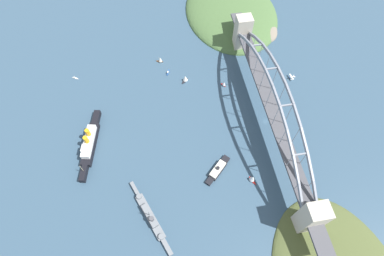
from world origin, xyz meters
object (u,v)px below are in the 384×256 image
at_px(naval_cruiser, 150,217).
at_px(small_boat_5, 168,72).
at_px(harbor_ferry_steamer, 218,170).
at_px(small_boat_4, 75,78).
at_px(seaplane_taxiing_near_bridge, 292,77).
at_px(harbor_arch_bridge, 271,107).
at_px(small_boat_2, 160,60).
at_px(small_boat_1, 252,178).
at_px(small_boat_0, 185,78).
at_px(ocean_liner, 90,143).
at_px(small_boat_3, 224,84).

height_order(naval_cruiser, small_boat_5, naval_cruiser).
bearing_deg(harbor_ferry_steamer, small_boat_4, 44.62).
bearing_deg(naval_cruiser, seaplane_taxiing_near_bridge, -53.28).
xyz_separation_m(harbor_arch_bridge, small_boat_4, (94.75, 202.81, -25.29)).
bearing_deg(small_boat_4, harbor_ferry_steamer, -135.38).
height_order(harbor_ferry_steamer, small_boat_2, small_boat_2).
xyz_separation_m(harbor_ferry_steamer, small_boat_1, (-15.05, -30.20, 1.76)).
distance_m(small_boat_0, small_boat_4, 129.49).
bearing_deg(harbor_arch_bridge, naval_cruiser, 121.84).
relative_size(harbor_arch_bridge, naval_cruiser, 3.98).
distance_m(ocean_liner, small_boat_3, 160.04).
height_order(naval_cruiser, small_boat_2, naval_cruiser).
height_order(ocean_liner, small_boat_5, ocean_liner).
bearing_deg(small_boat_3, small_boat_1, -179.61).
bearing_deg(ocean_liner, seaplane_taxiing_near_bridge, -77.77).
relative_size(harbor_arch_bridge, small_boat_2, 34.11).
distance_m(harbor_arch_bridge, small_boat_2, 147.01).
height_order(harbor_ferry_steamer, seaplane_taxiing_near_bridge, harbor_ferry_steamer).
bearing_deg(small_boat_2, small_boat_0, -143.66).
distance_m(ocean_liner, harbor_ferry_steamer, 131.03).
xyz_separation_m(naval_cruiser, small_boat_4, (176.39, 71.33, -2.11)).
bearing_deg(small_boat_5, harbor_arch_bridge, -131.99).
distance_m(small_boat_2, small_boat_4, 102.14).
xyz_separation_m(harbor_ferry_steamer, small_boat_3, (102.19, -29.41, 1.13)).
xyz_separation_m(ocean_liner, small_boat_5, (83.24, -89.81, -4.91)).
xyz_separation_m(naval_cruiser, small_boat_5, (166.54, -37.16, -2.09)).
bearing_deg(seaplane_taxiing_near_bridge, small_boat_3, 87.83).
height_order(harbor_arch_bridge, small_boat_2, harbor_arch_bridge).
relative_size(small_boat_4, small_boat_5, 0.83).
bearing_deg(harbor_arch_bridge, small_boat_1, 152.51).
height_order(harbor_arch_bridge, small_boat_1, harbor_arch_bridge).
height_order(small_boat_2, small_boat_3, small_boat_2).
xyz_separation_m(small_boat_2, small_boat_5, (-19.41, -6.84, -2.97)).
distance_m(harbor_ferry_steamer, small_boat_2, 156.42).
relative_size(naval_cruiser, harbor_ferry_steamer, 2.41).
height_order(harbor_ferry_steamer, small_boat_0, small_boat_0).
relative_size(small_boat_0, small_boat_1, 1.00).
bearing_deg(small_boat_4, small_boat_2, -84.63).
bearing_deg(small_boat_2, small_boat_3, -126.03).
bearing_deg(small_boat_1, ocean_liner, 67.13).
height_order(small_boat_1, small_boat_2, small_boat_1).
bearing_deg(small_boat_2, small_boat_4, 95.37).
xyz_separation_m(seaplane_taxiing_near_bridge, small_boat_5, (33.05, 141.78, -1.38)).
xyz_separation_m(harbor_arch_bridge, small_boat_3, (54.90, 33.22, -22.62)).
relative_size(harbor_ferry_steamer, small_boat_3, 3.94).
distance_m(naval_cruiser, small_boat_5, 170.64).
distance_m(naval_cruiser, small_boat_1, 100.91).
xyz_separation_m(small_boat_3, small_boat_4, (39.85, 169.58, -2.67)).
height_order(ocean_liner, small_boat_4, ocean_liner).
distance_m(small_boat_4, small_boat_5, 108.94).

